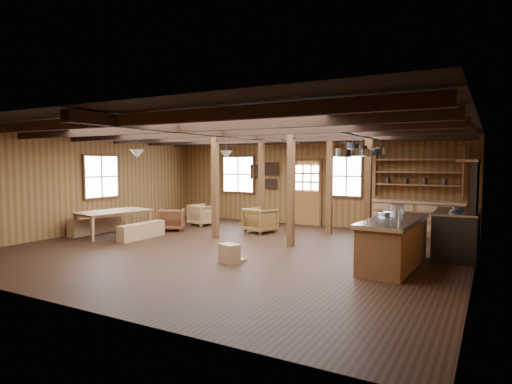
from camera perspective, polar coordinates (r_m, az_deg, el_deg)
room at (r=9.90m, az=-3.03°, el=0.34°), size 10.04×9.04×2.84m
ceiling_joists at (r=10.05m, az=-2.51°, el=7.70°), size 9.80×8.82×0.18m
timber_posts at (r=11.48m, az=4.72°, el=0.84°), size 3.95×2.35×2.80m
back_door at (r=13.89m, az=6.80°, el=-0.78°), size 1.02×0.08×2.15m
window_back_left at (r=15.04m, az=-2.37°, el=2.35°), size 1.32×0.06×1.32m
window_back_right at (r=13.42m, az=11.98°, el=2.07°), size 1.02×0.06×1.32m
window_left at (r=13.53m, az=-19.93°, el=1.94°), size 0.14×1.24×1.32m
notice_boards at (r=14.49m, az=1.34°, el=2.45°), size 1.08×0.03×0.90m
back_counter at (r=12.78m, az=20.61°, el=-2.68°), size 2.55×0.60×2.45m
pendant_lamps at (r=12.00m, az=-9.63°, el=5.00°), size 1.86×2.36×0.66m
pot_rack at (r=9.09m, az=14.34°, el=5.37°), size 0.43×3.00×0.45m
kitchen_island at (r=8.77m, az=17.89°, el=-6.39°), size 0.98×2.53×1.20m
step_stool at (r=8.72m, az=-3.57°, el=-8.18°), size 0.52×0.44×0.39m
commercial_range at (r=10.13m, az=25.46°, el=-4.15°), size 0.87×1.69×2.08m
dining_table at (r=12.52m, az=-18.34°, el=-3.96°), size 1.44×2.12×0.68m
bench_wall at (r=13.09m, az=-20.55°, el=-4.15°), size 0.32×1.70×0.47m
bench_aisle at (r=11.82m, az=-14.99°, el=-5.02°), size 0.28×1.50×0.41m
armchair_a at (r=13.01m, az=-11.15°, el=-3.61°), size 0.97×0.98×0.65m
armchair_b at (r=12.37m, az=0.58°, el=-3.77°), size 0.95×0.96×0.72m
armchair_c at (r=13.91m, az=-7.11°, el=-3.02°), size 0.89×0.91×0.68m
counter_pot at (r=9.70m, az=18.25°, el=-2.14°), size 0.29×0.29×0.18m
bowl at (r=9.21m, az=16.72°, el=-2.75°), size 0.38×0.38×0.07m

